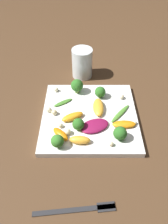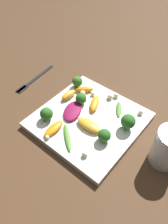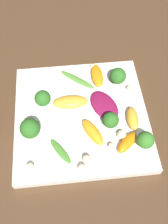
{
  "view_description": "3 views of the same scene",
  "coord_description": "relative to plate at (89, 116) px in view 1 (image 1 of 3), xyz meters",
  "views": [
    {
      "loc": [
        -0.46,
        0.02,
        0.5
      ],
      "look_at": [
        -0.01,
        0.02,
        0.04
      ],
      "focal_mm": 35.0,
      "sensor_mm": 36.0,
      "label": 1
    },
    {
      "loc": [
        0.26,
        -0.34,
        0.51
      ],
      "look_at": [
        -0.02,
        0.0,
        0.03
      ],
      "focal_mm": 35.0,
      "sensor_mm": 36.0,
      "label": 2
    },
    {
      "loc": [
        0.02,
        0.3,
        0.5
      ],
      "look_at": [
        -0.01,
        0.01,
        0.03
      ],
      "focal_mm": 42.0,
      "sensor_mm": 36.0,
      "label": 3
    }
  ],
  "objects": [
    {
      "name": "broccoli_floret_4",
      "position": [
        -0.12,
        0.09,
        0.03
      ],
      "size": [
        0.03,
        0.03,
        0.04
      ],
      "color": "#7A9E51",
      "rests_on": "plate"
    },
    {
      "name": "orange_segment_4",
      "position": [
        -0.02,
        0.05,
        0.02
      ],
      "size": [
        0.05,
        0.07,
        0.02
      ],
      "color": "orange",
      "rests_on": "plate"
    },
    {
      "name": "drinking_glass",
      "position": [
        0.23,
        0.02,
        0.04
      ],
      "size": [
        0.08,
        0.08,
        0.11
      ],
      "color": "white",
      "rests_on": "ground_plane"
    },
    {
      "name": "macadamia_nut_6",
      "position": [
        -0.04,
        -0.13,
        0.02
      ],
      "size": [
        0.01,
        0.01,
        0.01
      ],
      "color": "beige",
      "rests_on": "plate"
    },
    {
      "name": "orange_segment_1",
      "position": [
        -0.05,
        -0.1,
        0.02
      ],
      "size": [
        0.03,
        0.07,
        0.01
      ],
      "color": "orange",
      "rests_on": "plate"
    },
    {
      "name": "radicchio_leaf_0",
      "position": [
        -0.05,
        -0.01,
        0.02
      ],
      "size": [
        0.08,
        0.1,
        0.01
      ],
      "color": "maroon",
      "rests_on": "plate"
    },
    {
      "name": "broccoli_floret_2",
      "position": [
        -0.09,
        -0.08,
        0.03
      ],
      "size": [
        0.04,
        0.04,
        0.04
      ],
      "color": "#7A9E51",
      "rests_on": "plate"
    },
    {
      "name": "macadamia_nut_4",
      "position": [
        0.07,
        -0.11,
        0.02
      ],
      "size": [
        0.02,
        0.02,
        0.02
      ],
      "color": "beige",
      "rests_on": "plate"
    },
    {
      "name": "broccoli_floret_0",
      "position": [
        0.11,
        0.04,
        0.04
      ],
      "size": [
        0.04,
        0.04,
        0.05
      ],
      "color": "#7A9E51",
      "rests_on": "plate"
    },
    {
      "name": "plate",
      "position": [
        0.0,
        0.0,
        0.0
      ],
      "size": [
        0.29,
        0.29,
        0.02
      ],
      "color": "white",
      "rests_on": "ground_plane"
    },
    {
      "name": "macadamia_nut_0",
      "position": [
        -0.0,
        0.11,
        0.02
      ],
      "size": [
        0.02,
        0.02,
        0.02
      ],
      "color": "beige",
      "rests_on": "plate"
    },
    {
      "name": "fork",
      "position": [
        -0.28,
        0.02,
        -0.01
      ],
      "size": [
        0.03,
        0.18,
        0.01
      ],
      "color": "#262628",
      "rests_on": "ground_plane"
    },
    {
      "name": "macadamia_nut_7",
      "position": [
        0.01,
        0.13,
        0.02
      ],
      "size": [
        0.02,
        0.02,
        0.02
      ],
      "color": "beige",
      "rests_on": "plate"
    },
    {
      "name": "arugula_sprig_1",
      "position": [
        0.05,
        0.08,
        0.01
      ],
      "size": [
        0.05,
        0.06,
        0.01
      ],
      "color": "#47842D",
      "rests_on": "plate"
    },
    {
      "name": "macadamia_nut_5",
      "position": [
        -0.08,
        0.06,
        0.02
      ],
      "size": [
        0.02,
        0.02,
        0.02
      ],
      "color": "beige",
      "rests_on": "plate"
    },
    {
      "name": "orange_segment_2",
      "position": [
        0.02,
        -0.03,
        0.02
      ],
      "size": [
        0.08,
        0.03,
        0.02
      ],
      "color": "#FCAD33",
      "rests_on": "plate"
    },
    {
      "name": "macadamia_nut_2",
      "position": [
        0.11,
        0.11,
        0.02
      ],
      "size": [
        0.02,
        0.02,
        0.02
      ],
      "color": "beige",
      "rests_on": "plate"
    },
    {
      "name": "broccoli_floret_3",
      "position": [
        -0.06,
        0.03,
        0.03
      ],
      "size": [
        0.03,
        0.03,
        0.04
      ],
      "color": "#84AD5B",
      "rests_on": "plate"
    },
    {
      "name": "macadamia_nut_1",
      "position": [
        -0.12,
        -0.06,
        0.02
      ],
      "size": [
        0.01,
        0.01,
        0.01
      ],
      "color": "beige",
      "rests_on": "plate"
    },
    {
      "name": "macadamia_nut_3",
      "position": [
        -0.05,
        0.08,
        0.02
      ],
      "size": [
        0.01,
        0.01,
        0.01
      ],
      "color": "beige",
      "rests_on": "plate"
    },
    {
      "name": "arugula_sprig_0",
      "position": [
        0.0,
        -0.09,
        0.01
      ],
      "size": [
        0.08,
        0.07,
        0.01
      ],
      "color": "#518E33",
      "rests_on": "plate"
    },
    {
      "name": "orange_segment_0",
      "position": [
        -0.08,
        0.08,
        0.02
      ],
      "size": [
        0.06,
        0.06,
        0.02
      ],
      "color": "orange",
      "rests_on": "plate"
    },
    {
      "name": "broccoli_floret_1",
      "position": [
        0.08,
        -0.04,
        0.03
      ],
      "size": [
        0.04,
        0.04,
        0.04
      ],
      "color": "#7A9E51",
      "rests_on": "plate"
    },
    {
      "name": "ground_plane",
      "position": [
        0.0,
        0.0,
        -0.01
      ],
      "size": [
        2.4,
        2.4,
        0.0
      ],
      "primitive_type": "plane",
      "color": "#4C331E"
    },
    {
      "name": "orange_segment_3",
      "position": [
        -0.11,
        0.03,
        0.02
      ],
      "size": [
        0.03,
        0.06,
        0.02
      ],
      "color": "#FCAD33",
      "rests_on": "plate"
    }
  ]
}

